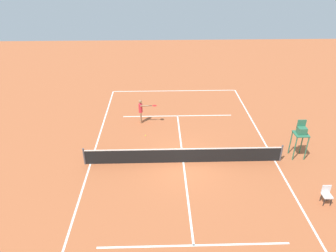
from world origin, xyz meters
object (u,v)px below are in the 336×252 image
(player_serving, at_px, (141,109))
(courtside_chair_near, at_px, (327,194))
(umpire_chair, at_px, (301,133))
(tennis_ball, at_px, (145,135))

(player_serving, xyz_separation_m, courtside_chair_near, (-9.44, 8.75, -0.53))
(player_serving, xyz_separation_m, umpire_chair, (-9.59, 4.68, 0.54))
(tennis_ball, bearing_deg, player_serving, -80.52)
(tennis_ball, bearing_deg, umpire_chair, 163.59)
(player_serving, distance_m, umpire_chair, 10.68)
(umpire_chair, height_order, courtside_chair_near, umpire_chair)
(umpire_chair, bearing_deg, player_serving, -26.01)
(player_serving, height_order, umpire_chair, umpire_chair)
(tennis_ball, bearing_deg, courtside_chair_near, 143.28)
(tennis_ball, xyz_separation_m, umpire_chair, (-9.26, 2.73, 1.57))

